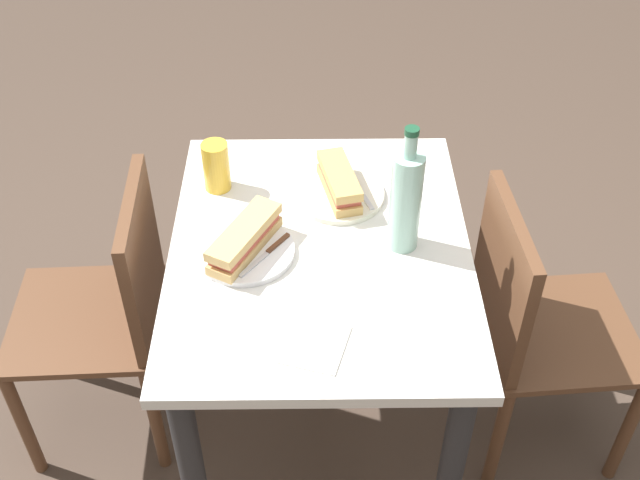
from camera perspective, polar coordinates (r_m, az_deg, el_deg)
ground_plane at (r=2.47m, az=0.00°, el=-13.43°), size 8.00×8.00×0.00m
dining_table at (r=2.01m, az=0.00°, el=-3.49°), size 0.91×0.73×0.75m
chair_far at (r=2.17m, az=15.02°, el=-5.69°), size 0.43×0.43×0.84m
chair_near at (r=2.21m, az=-14.76°, el=-4.63°), size 0.42×0.42×0.84m
plate_near at (r=1.89m, az=-5.40°, el=-0.81°), size 0.24×0.24×0.01m
baguette_sandwich_near at (r=1.86m, az=-5.48°, el=0.13°), size 0.24×0.17×0.07m
knife_near at (r=1.87m, az=-3.81°, el=-0.89°), size 0.15×0.12×0.01m
plate_far at (r=2.05m, az=1.38°, el=3.31°), size 0.24×0.24×0.01m
baguette_sandwich_far at (r=2.02m, az=1.40°, el=4.23°), size 0.22×0.11×0.07m
knife_far at (r=2.06m, az=2.70°, el=3.94°), size 0.17×0.07×0.01m
water_bottle at (r=1.83m, az=6.22°, el=2.91°), size 0.07×0.07×0.33m
beer_glass at (r=2.06m, az=-7.52°, el=5.31°), size 0.07×0.07×0.14m
paper_napkin at (r=1.69m, az=-0.59°, el=-7.52°), size 0.17×0.17×0.00m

